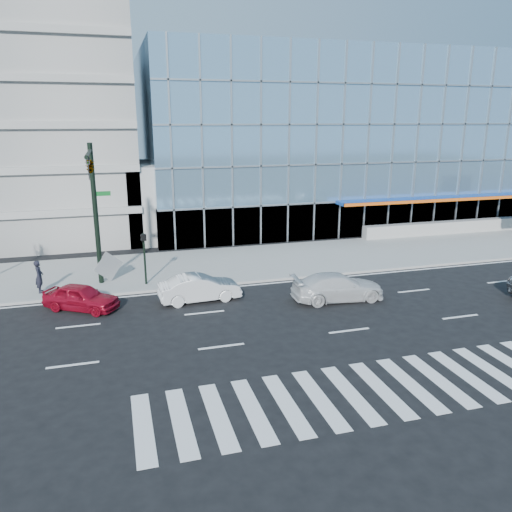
{
  "coord_description": "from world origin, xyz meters",
  "views": [
    {
      "loc": [
        -9.97,
        -23.15,
        9.38
      ],
      "look_at": [
        -2.44,
        3.0,
        1.9
      ],
      "focal_mm": 35.0,
      "sensor_mm": 36.0,
      "label": 1
    }
  ],
  "objects_px": {
    "ped_signal_post": "(144,251)",
    "white_suv": "(338,287)",
    "red_sedan": "(81,297)",
    "tilted_panel": "(108,266)",
    "pedestrian": "(39,277)",
    "traffic_signal": "(92,182)",
    "white_sedan": "(200,288)"
  },
  "relations": [
    {
      "from": "traffic_signal",
      "to": "white_sedan",
      "type": "relative_size",
      "value": 1.85
    },
    {
      "from": "white_sedan",
      "to": "red_sedan",
      "type": "distance_m",
      "value": 6.01
    },
    {
      "from": "white_suv",
      "to": "red_sedan",
      "type": "distance_m",
      "value": 13.33
    },
    {
      "from": "white_suv",
      "to": "tilted_panel",
      "type": "xyz_separation_m",
      "value": [
        -11.76,
        6.19,
        0.34
      ]
    },
    {
      "from": "white_suv",
      "to": "tilted_panel",
      "type": "relative_size",
      "value": 3.84
    },
    {
      "from": "white_sedan",
      "to": "red_sedan",
      "type": "height_order",
      "value": "white_sedan"
    },
    {
      "from": "traffic_signal",
      "to": "white_suv",
      "type": "height_order",
      "value": "traffic_signal"
    },
    {
      "from": "ped_signal_post",
      "to": "white_suv",
      "type": "bearing_deg",
      "value": -27.46
    },
    {
      "from": "traffic_signal",
      "to": "white_suv",
      "type": "distance_m",
      "value": 14.16
    },
    {
      "from": "ped_signal_post",
      "to": "pedestrian",
      "type": "height_order",
      "value": "ped_signal_post"
    },
    {
      "from": "white_suv",
      "to": "pedestrian",
      "type": "relative_size",
      "value": 2.75
    },
    {
      "from": "traffic_signal",
      "to": "red_sedan",
      "type": "distance_m",
      "value": 6.07
    },
    {
      "from": "white_suv",
      "to": "pedestrian",
      "type": "distance_m",
      "value": 16.28
    },
    {
      "from": "traffic_signal",
      "to": "red_sedan",
      "type": "height_order",
      "value": "traffic_signal"
    },
    {
      "from": "red_sedan",
      "to": "pedestrian",
      "type": "relative_size",
      "value": 2.14
    },
    {
      "from": "red_sedan",
      "to": "tilted_panel",
      "type": "height_order",
      "value": "tilted_panel"
    },
    {
      "from": "white_sedan",
      "to": "red_sedan",
      "type": "relative_size",
      "value": 1.11
    },
    {
      "from": "white_suv",
      "to": "white_sedan",
      "type": "height_order",
      "value": "white_suv"
    },
    {
      "from": "white_sedan",
      "to": "red_sedan",
      "type": "xyz_separation_m",
      "value": [
        -6.0,
        0.39,
        -0.05
      ]
    },
    {
      "from": "traffic_signal",
      "to": "red_sedan",
      "type": "relative_size",
      "value": 2.06
    },
    {
      "from": "traffic_signal",
      "to": "white_suv",
      "type": "relative_size",
      "value": 1.6
    },
    {
      "from": "traffic_signal",
      "to": "red_sedan",
      "type": "xyz_separation_m",
      "value": [
        -0.92,
        -2.38,
        -5.5
      ]
    },
    {
      "from": "white_sedan",
      "to": "tilted_panel",
      "type": "relative_size",
      "value": 3.32
    },
    {
      "from": "traffic_signal",
      "to": "ped_signal_post",
      "type": "distance_m",
      "value": 4.75
    },
    {
      "from": "ped_signal_post",
      "to": "red_sedan",
      "type": "distance_m",
      "value": 4.63
    },
    {
      "from": "white_sedan",
      "to": "tilted_panel",
      "type": "distance_m",
      "value": 6.32
    },
    {
      "from": "white_suv",
      "to": "pedestrian",
      "type": "xyz_separation_m",
      "value": [
        -15.41,
        5.24,
        0.33
      ]
    },
    {
      "from": "ped_signal_post",
      "to": "white_sedan",
      "type": "relative_size",
      "value": 0.69
    },
    {
      "from": "ped_signal_post",
      "to": "pedestrian",
      "type": "bearing_deg",
      "value": 178.11
    },
    {
      "from": "tilted_panel",
      "to": "ped_signal_post",
      "type": "bearing_deg",
      "value": -54.3
    },
    {
      "from": "ped_signal_post",
      "to": "red_sedan",
      "type": "relative_size",
      "value": 0.77
    },
    {
      "from": "white_suv",
      "to": "tilted_panel",
      "type": "bearing_deg",
      "value": 65.44
    }
  ]
}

